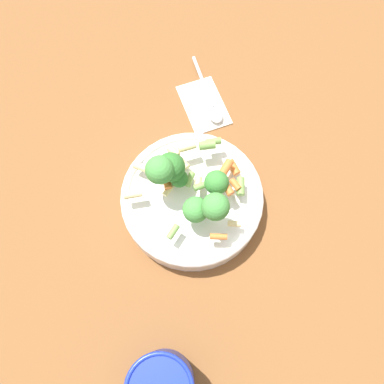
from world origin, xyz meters
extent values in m
plane|color=brown|center=(0.00, 0.00, 0.00)|extent=(3.00, 3.00, 0.00)
cylinder|color=white|center=(0.00, 0.00, 0.02)|extent=(0.24, 0.24, 0.04)
torus|color=white|center=(0.00, 0.00, 0.04)|extent=(0.24, 0.24, 0.01)
cylinder|color=#8CB766|center=(-0.03, 0.03, 0.05)|extent=(0.01, 0.01, 0.02)
sphere|color=#479342|center=(-0.03, 0.03, 0.08)|extent=(0.04, 0.04, 0.04)
cylinder|color=#8CB766|center=(0.04, 0.00, 0.06)|extent=(0.02, 0.02, 0.02)
sphere|color=#33722D|center=(0.04, 0.00, 0.09)|extent=(0.05, 0.05, 0.05)
cylinder|color=#8CB766|center=(0.03, 0.00, 0.05)|extent=(0.01, 0.01, 0.01)
sphere|color=#33722D|center=(0.03, 0.00, 0.07)|extent=(0.03, 0.03, 0.03)
cylinder|color=#8CB766|center=(-0.05, 0.01, 0.08)|extent=(0.01, 0.01, 0.02)
sphere|color=#479342|center=(-0.05, 0.01, 0.10)|extent=(0.04, 0.04, 0.04)
cylinder|color=#8CB766|center=(0.05, 0.02, 0.08)|extent=(0.02, 0.02, 0.02)
sphere|color=#479342|center=(0.05, 0.02, 0.11)|extent=(0.04, 0.04, 0.04)
cylinder|color=#8CB766|center=(-0.03, -0.03, 0.06)|extent=(0.01, 0.01, 0.02)
sphere|color=#3D8438|center=(-0.03, -0.03, 0.08)|extent=(0.04, 0.04, 0.04)
cylinder|color=#729E4C|center=(-0.02, 0.07, 0.07)|extent=(0.01, 0.03, 0.01)
cylinder|color=#729E4C|center=(0.03, -0.07, 0.08)|extent=(0.03, 0.03, 0.01)
cylinder|color=beige|center=(0.07, 0.07, 0.07)|extent=(0.03, 0.03, 0.01)
cylinder|color=#729E4C|center=(-0.01, -0.01, 0.07)|extent=(0.02, 0.03, 0.01)
cylinder|color=orange|center=(-0.04, -0.03, 0.08)|extent=(0.03, 0.02, 0.01)
cylinder|color=orange|center=(-0.02, -0.08, 0.05)|extent=(0.03, 0.02, 0.01)
cylinder|color=beige|center=(0.00, -0.02, 0.07)|extent=(0.02, 0.02, 0.01)
cylinder|color=orange|center=(0.04, 0.01, 0.06)|extent=(0.03, 0.02, 0.01)
cylinder|color=#729E4C|center=(0.03, -0.09, 0.07)|extent=(0.02, 0.03, 0.01)
cylinder|color=orange|center=(-0.02, -0.06, 0.07)|extent=(0.02, 0.03, 0.01)
cylinder|color=orange|center=(-0.08, 0.03, 0.06)|extent=(0.03, 0.02, 0.01)
cylinder|color=beige|center=(0.05, -0.05, 0.07)|extent=(0.03, 0.03, 0.01)
cylinder|color=beige|center=(0.06, -0.03, 0.08)|extent=(0.02, 0.02, 0.01)
cylinder|color=beige|center=(-0.09, 0.00, 0.06)|extent=(0.02, 0.02, 0.01)
cylinder|color=beige|center=(0.05, -0.03, 0.05)|extent=(0.03, 0.02, 0.01)
cylinder|color=orange|center=(-0.05, -0.05, 0.07)|extent=(0.02, 0.02, 0.01)
cylinder|color=#729E4C|center=(-0.06, -0.06, 0.06)|extent=(0.03, 0.03, 0.01)
cylinder|color=#729E4C|center=(0.02, -0.01, 0.06)|extent=(0.02, 0.03, 0.01)
cylinder|color=beige|center=(0.09, 0.02, 0.06)|extent=(0.02, 0.02, 0.01)
cylinder|color=beige|center=(0.03, 0.02, 0.05)|extent=(0.01, 0.02, 0.01)
cube|color=white|center=(0.11, -0.17, 0.00)|extent=(0.14, 0.12, 0.01)
cylinder|color=silver|center=(0.14, -0.21, 0.01)|extent=(0.11, 0.07, 0.01)
ellipsoid|color=silver|center=(0.08, -0.16, 0.01)|extent=(0.04, 0.04, 0.01)
camera|label=1|loc=(-0.14, 0.17, 0.62)|focal=35.00mm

